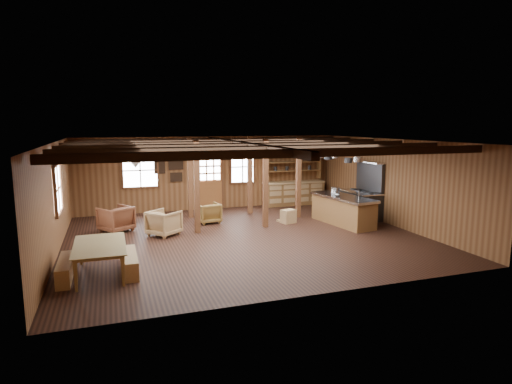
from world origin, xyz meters
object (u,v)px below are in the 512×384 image
at_px(dining_table, 102,259).
at_px(armchair_c, 164,223).
at_px(armchair_b, 208,213).
at_px(kitchen_island, 343,210).
at_px(commercial_range, 362,200).
at_px(armchair_a, 116,219).

height_order(dining_table, armchair_c, armchair_c).
xyz_separation_m(dining_table, armchair_b, (3.30, 4.13, -0.01)).
distance_m(kitchen_island, dining_table, 7.86).
relative_size(dining_table, armchair_c, 2.36).
relative_size(commercial_range, armchair_b, 2.76).
xyz_separation_m(armchair_b, armchair_c, (-1.60, -1.17, 0.04)).
distance_m(kitchen_island, commercial_range, 1.24).
bearing_deg(commercial_range, kitchen_island, -152.76).
relative_size(dining_table, armchair_b, 2.68).
bearing_deg(armchair_b, kitchen_island, 150.40).
height_order(commercial_range, armchair_a, commercial_range).
bearing_deg(armchair_b, armchair_c, 27.76).
bearing_deg(armchair_a, commercial_range, 139.02).
height_order(kitchen_island, commercial_range, commercial_range).
bearing_deg(armchair_a, kitchen_island, 133.71).
bearing_deg(armchair_b, dining_table, 43.11).
bearing_deg(armchair_a, armchair_b, 149.30).
relative_size(dining_table, armchair_a, 2.24).
distance_m(dining_table, armchair_c, 3.41).
bearing_deg(dining_table, armchair_a, -5.31).
bearing_deg(armchair_a, armchair_c, 109.92).
xyz_separation_m(armchair_a, armchair_c, (1.34, -0.93, -0.02)).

